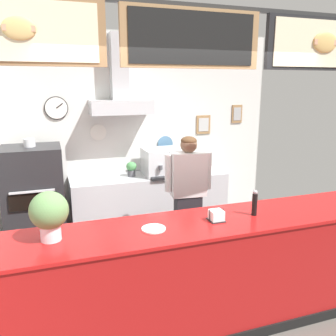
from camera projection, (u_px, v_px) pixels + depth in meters
name	position (u px, v px, depth m)	size (l,w,h in m)	color
ground_plane	(184.00, 305.00, 3.59)	(5.42, 5.42, 0.00)	#514C47
back_wall_assembly	(133.00, 128.00, 5.15)	(4.43, 2.48, 2.96)	#9E9E99
service_counter	(198.00, 276.00, 3.18)	(3.76, 0.69, 1.04)	maroon
back_prep_counter	(150.00, 205.00, 5.25)	(2.29, 0.63, 0.91)	#B7BABF
pizza_oven	(35.00, 202.00, 4.52)	(0.73, 0.69, 1.56)	#232326
shop_worker	(188.00, 197.00, 4.24)	(0.57, 0.27, 1.62)	#232328
espresso_machine	(162.00, 162.00, 5.13)	(0.54, 0.56, 0.39)	silver
potted_oregano	(131.00, 168.00, 5.05)	(0.15, 0.15, 0.22)	#4C4C51
potted_thyme	(202.00, 161.00, 5.36)	(0.26, 0.26, 0.28)	#9E563D
condiment_plate	(154.00, 229.00, 2.90)	(0.20, 0.20, 0.01)	white
basil_vase	(49.00, 214.00, 2.66)	(0.29, 0.29, 0.39)	silver
napkin_holder	(216.00, 216.00, 3.08)	(0.14, 0.13, 0.11)	#262628
pepper_grinder	(255.00, 203.00, 3.19)	(0.05, 0.05, 0.24)	black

